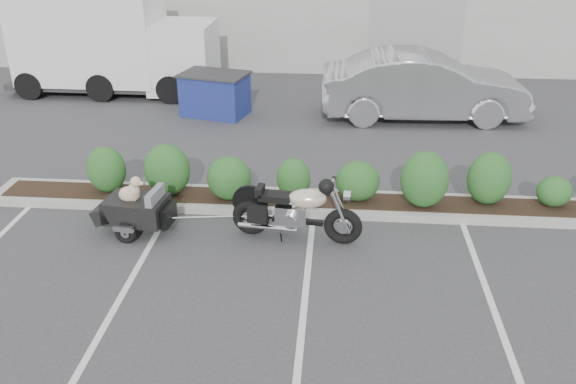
# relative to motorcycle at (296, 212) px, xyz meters

# --- Properties ---
(ground) EXTENTS (90.00, 90.00, 0.00)m
(ground) POSITION_rel_motorcycle_xyz_m (-0.93, -0.96, -0.52)
(ground) COLOR #38383A
(ground) RESTS_ON ground
(planter_kerb) EXTENTS (12.00, 1.00, 0.15)m
(planter_kerb) POSITION_rel_motorcycle_xyz_m (0.07, 1.24, -0.44)
(planter_kerb) COLOR #9E9E93
(planter_kerb) RESTS_ON ground
(motorcycle) EXTENTS (2.26, 0.83, 1.30)m
(motorcycle) POSITION_rel_motorcycle_xyz_m (0.00, 0.00, 0.00)
(motorcycle) COLOR black
(motorcycle) RESTS_ON ground
(pet_trailer) EXTENTS (1.82, 1.03, 1.08)m
(pet_trailer) POSITION_rel_motorcycle_xyz_m (-2.78, 0.03, -0.07)
(pet_trailer) COLOR black
(pet_trailer) RESTS_ON ground
(sedan) EXTENTS (5.39, 2.10, 1.75)m
(sedan) POSITION_rel_motorcycle_xyz_m (2.87, 6.70, 0.36)
(sedan) COLOR #B6B6BD
(sedan) RESTS_ON ground
(dumpster) EXTENTS (1.97, 1.57, 1.14)m
(dumpster) POSITION_rel_motorcycle_xyz_m (-2.65, 6.54, 0.06)
(dumpster) COLOR navy
(dumpster) RESTS_ON ground
(delivery_truck) EXTENTS (6.26, 2.26, 2.85)m
(delivery_truck) POSITION_rel_motorcycle_xyz_m (-6.00, 8.43, 0.85)
(delivery_truck) COLOR silver
(delivery_truck) RESTS_ON ground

